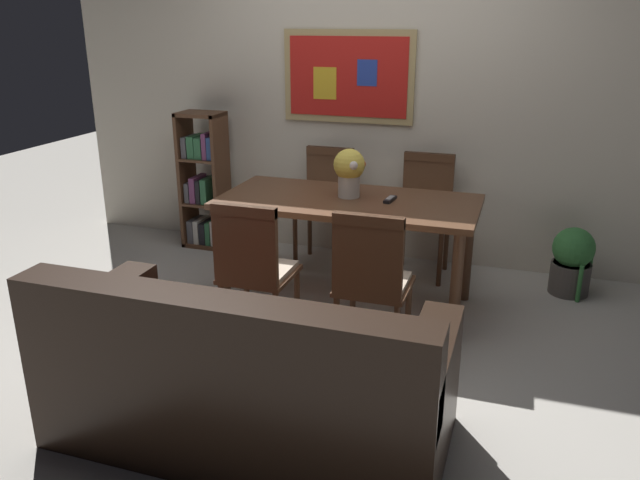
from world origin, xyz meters
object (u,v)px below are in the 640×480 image
dining_chair_near_left (253,263)px  tv_remote (390,199)px  bookshelf (204,186)px  dining_chair_far_right (425,205)px  flower_vase (349,170)px  dining_chair_far_left (326,196)px  leather_couch (244,383)px  dining_table (348,213)px  dining_chair_near_right (371,275)px  potted_ivy (572,261)px

dining_chair_near_left → tv_remote: size_ratio=5.70×
bookshelf → dining_chair_far_right: bearing=-0.5°
bookshelf → flower_vase: 1.68m
dining_chair_far_left → leather_couch: bearing=-81.1°
dining_chair_far_right → dining_chair_near_left: same height
dining_table → flower_vase: size_ratio=5.27×
flower_vase → tv_remote: (0.28, -0.02, -0.17)m
dining_table → dining_chair_near_right: (0.34, -0.72, -0.11)m
leather_couch → potted_ivy: 2.71m
dining_chair_near_left → dining_table: bearing=65.7°
dining_chair_far_right → potted_ivy: size_ratio=1.87×
leather_couch → potted_ivy: leather_couch is taller
bookshelf → flower_vase: (1.47, -0.71, 0.40)m
dining_chair_far_right → dining_chair_far_left: 0.78m
dining_chair_far_left → dining_chair_near_right: bearing=-63.3°
dining_chair_far_right → leather_couch: 2.39m
dining_chair_far_right → bookshelf: bookshelf is taller
dining_chair_far_right → tv_remote: bearing=-99.5°
potted_ivy → flower_vase: 1.73m
flower_vase → tv_remote: flower_vase is taller
potted_ivy → flower_vase: bearing=-157.5°
dining_chair_near_left → leather_couch: 0.92m
leather_couch → dining_chair_near_left: bearing=111.0°
dining_chair_near_left → potted_ivy: dining_chair_near_left is taller
dining_chair_far_left → bookshelf: 1.09m
potted_ivy → dining_chair_near_right: bearing=-129.0°
dining_chair_far_left → flower_vase: size_ratio=2.85×
potted_ivy → flower_vase: size_ratio=1.53×
dining_table → leather_couch: 1.63m
leather_couch → tv_remote: size_ratio=11.28×
dining_chair_near_left → potted_ivy: size_ratio=1.87×
dining_chair_near_left → leather_couch: (0.32, -0.83, -0.23)m
dining_chair_near_left → tv_remote: dining_chair_near_left is taller
dining_chair_near_right → dining_chair_near_left: same height
flower_vase → bookshelf: bearing=154.2°
dining_chair_far_right → potted_ivy: dining_chair_far_right is taller
flower_vase → dining_chair_near_right: bearing=-65.5°
dining_chair_near_right → leather_couch: bearing=-112.6°
dining_table → dining_chair_near_right: 0.80m
dining_chair_near_right → bookshelf: 2.35m
bookshelf → dining_chair_near_right: bearing=-39.2°
dining_table → tv_remote: (0.27, 0.04, 0.11)m
leather_couch → flower_vase: (0.01, 1.65, 0.62)m
dining_chair_far_left → potted_ivy: 1.87m
dining_chair_near_left → flower_vase: (0.33, 0.82, 0.39)m
dining_table → dining_chair_near_left: 0.85m
leather_couch → bookshelf: 2.78m
bookshelf → potted_ivy: size_ratio=2.34×
dining_chair_far_left → dining_chair_near_right: size_ratio=1.00×
dining_chair_far_right → leather_couch: dining_chair_far_right is taller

